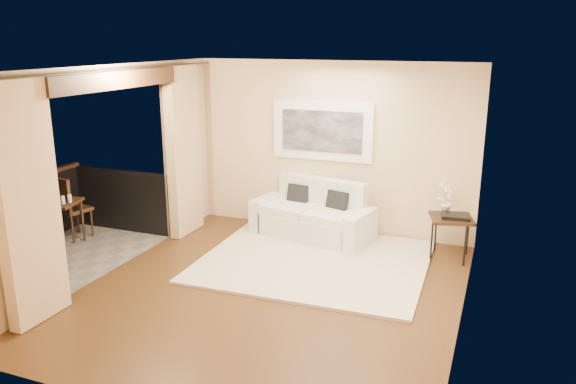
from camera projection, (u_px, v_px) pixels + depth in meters
The scene contains 18 objects.
floor at pixel (270, 292), 6.92m from camera, with size 5.00×5.00×0.00m, color #503317.
room_shell at pixel (112, 80), 7.00m from camera, with size 5.00×6.40×5.00m.
balcony at pixel (58, 244), 8.04m from camera, with size 1.81×2.60×1.17m.
curtains at pixel (121, 172), 7.31m from camera, with size 0.16×4.80×2.64m.
artwork at pixel (322, 131), 8.76m from camera, with size 1.62×0.07×0.92m.
rug at pixel (314, 261), 7.83m from camera, with size 3.04×2.65×0.04m, color beige.
sofa at pixel (314, 217), 8.76m from camera, with size 2.00×1.17×0.90m.
side_table at pixel (451, 221), 7.85m from camera, with size 0.69×0.69×0.61m.
tray at pixel (456, 216), 7.78m from camera, with size 0.38×0.28×0.05m, color black.
orchid at pixel (446, 196), 7.94m from camera, with size 0.26×0.18×0.49m, color white.
bistro_table at pixel (58, 207), 8.38m from camera, with size 0.69×0.69×0.67m.
balcony_chair_far at pixel (67, 204), 8.57m from camera, with size 0.51×0.52×1.00m.
balcony_chair_near at pixel (23, 236), 7.05m from camera, with size 0.58×0.58×1.06m.
ice_bucket at pixel (57, 192), 8.47m from camera, with size 0.18×0.18×0.20m, color white.
candle at pixel (67, 197), 8.44m from camera, with size 0.06×0.06×0.07m, color red.
vase at pixel (45, 199), 8.16m from camera, with size 0.04×0.04×0.18m, color silver.
glass_a at pixel (63, 200), 8.21m from camera, with size 0.06×0.06×0.12m, color silver.
glass_b at pixel (70, 198), 8.29m from camera, with size 0.06×0.06×0.12m, color silver.
Camera 1 is at (2.52, -5.83, 3.03)m, focal length 35.00 mm.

